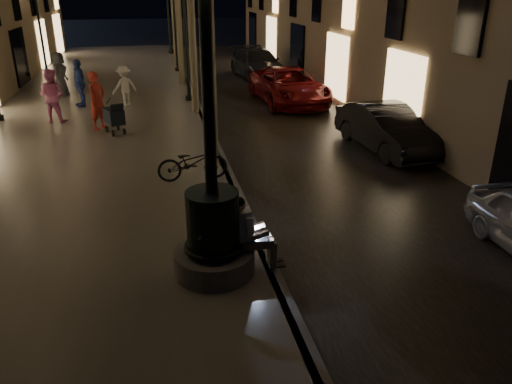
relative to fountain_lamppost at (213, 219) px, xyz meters
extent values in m
plane|color=black|center=(1.00, 13.00, -1.21)|extent=(120.00, 120.00, 0.00)
cube|color=black|center=(4.00, 13.00, -1.20)|extent=(6.00, 45.00, 0.02)
cube|color=slate|center=(-3.00, 13.00, -1.11)|extent=(8.00, 45.00, 0.20)
cube|color=#59595B|center=(1.00, 13.00, -1.11)|extent=(0.25, 45.00, 0.20)
cylinder|color=#59595B|center=(0.00, 0.00, -0.81)|extent=(1.40, 1.40, 0.40)
cylinder|color=black|center=(0.00, 0.00, -0.06)|extent=(0.90, 0.90, 1.10)
torus|color=black|center=(0.00, 0.00, -0.51)|extent=(1.04, 1.04, 0.10)
torus|color=black|center=(0.00, 0.00, 0.34)|extent=(0.89, 0.89, 0.09)
cylinder|color=black|center=(0.00, 0.00, 2.09)|extent=(0.20, 0.20, 3.20)
cube|color=tan|center=(0.55, 0.00, -0.52)|extent=(0.37, 0.25, 0.19)
cube|color=white|center=(0.49, 0.00, -0.17)|extent=(0.46, 0.27, 0.58)
sphere|color=tan|center=(0.46, 0.00, 0.21)|extent=(0.22, 0.22, 0.22)
sphere|color=black|center=(0.45, 0.00, 0.25)|extent=(0.22, 0.22, 0.22)
cube|color=tan|center=(0.80, -0.09, -0.52)|extent=(0.47, 0.13, 0.14)
cube|color=tan|center=(0.80, 0.09, -0.52)|extent=(0.47, 0.13, 0.14)
cube|color=tan|center=(1.02, -0.09, -0.77)|extent=(0.13, 0.12, 0.49)
cube|color=tan|center=(1.02, 0.09, -0.77)|extent=(0.13, 0.12, 0.49)
cube|color=black|center=(1.13, -0.09, -1.00)|extent=(0.27, 0.10, 0.03)
cube|color=black|center=(1.13, 0.09, -1.00)|extent=(0.27, 0.10, 0.03)
cube|color=black|center=(0.82, 0.00, -0.44)|extent=(0.25, 0.34, 0.02)
cube|color=black|center=(0.65, 0.00, -0.32)|extent=(0.09, 0.34, 0.22)
cube|color=#A6B2ED|center=(0.67, 0.00, -0.32)|extent=(0.06, 0.31, 0.19)
cylinder|color=#6B604C|center=(0.75, 6.00, 1.49)|extent=(0.28, 0.28, 5.00)
cylinder|color=#6B604C|center=(0.80, 12.00, 1.54)|extent=(0.28, 0.28, 5.10)
cylinder|color=#6B604C|center=(0.70, 18.00, 1.44)|extent=(0.28, 0.28, 4.90)
cylinder|color=#6B604C|center=(0.78, 24.00, 1.59)|extent=(0.28, 0.28, 5.20)
cylinder|color=black|center=(0.70, 6.00, -0.91)|extent=(0.28, 0.28, 0.20)
cylinder|color=black|center=(0.70, 6.00, 1.19)|extent=(0.12, 0.12, 4.40)
cylinder|color=black|center=(0.70, 14.00, -0.91)|extent=(0.28, 0.28, 0.20)
cylinder|color=black|center=(0.70, 14.00, 1.19)|extent=(0.12, 0.12, 4.40)
cylinder|color=black|center=(0.70, 22.00, -0.91)|extent=(0.28, 0.28, 0.20)
cylinder|color=black|center=(0.70, 22.00, 1.19)|extent=(0.12, 0.12, 4.40)
cylinder|color=black|center=(0.70, 30.00, -0.91)|extent=(0.28, 0.28, 0.20)
cylinder|color=black|center=(0.70, 30.00, 1.19)|extent=(0.12, 0.12, 4.40)
cylinder|color=black|center=(-6.40, 12.00, -0.91)|extent=(0.28, 0.28, 0.20)
cylinder|color=black|center=(-6.40, 22.00, -0.91)|extent=(0.28, 0.28, 0.20)
cylinder|color=black|center=(-6.40, 22.00, 1.19)|extent=(0.12, 0.12, 4.40)
cube|color=black|center=(-2.14, 9.33, -0.41)|extent=(0.75, 0.94, 0.49)
cube|color=black|center=(-2.00, 8.98, -0.09)|extent=(0.47, 0.33, 0.32)
cylinder|color=black|center=(-2.20, 8.96, -0.90)|extent=(0.12, 0.22, 0.22)
cylinder|color=black|center=(-1.84, 9.10, -0.90)|extent=(0.12, 0.22, 0.22)
cylinder|color=black|center=(-2.44, 9.56, -0.90)|extent=(0.12, 0.22, 0.22)
cylinder|color=black|center=(-2.07, 9.71, -0.90)|extent=(0.12, 0.22, 0.22)
cylinder|color=black|center=(-2.29, 9.74, 0.02)|extent=(0.21, 0.46, 0.30)
imported|color=black|center=(6.20, 6.34, -0.50)|extent=(1.90, 4.43, 1.42)
imported|color=maroon|center=(5.00, 13.47, -0.46)|extent=(2.75, 5.54, 1.51)
imported|color=#2F2F34|center=(5.00, 20.01, -0.44)|extent=(2.59, 5.48, 1.54)
imported|color=red|center=(-2.68, 10.05, -0.03)|extent=(0.80, 0.85, 1.96)
imported|color=pink|center=(-4.36, 11.34, -0.06)|extent=(1.10, 0.96, 1.91)
imported|color=silver|center=(-1.92, 13.57, -0.20)|extent=(1.20, 1.03, 1.62)
imported|color=navy|center=(-3.69, 13.80, -0.06)|extent=(0.84, 1.20, 1.90)
imported|color=#313135|center=(-4.78, 16.21, -0.06)|extent=(0.82, 1.05, 1.91)
imported|color=black|center=(0.03, 4.50, -0.54)|extent=(1.81, 0.70, 0.94)
camera|label=1|loc=(-0.83, -7.52, 3.64)|focal=35.00mm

